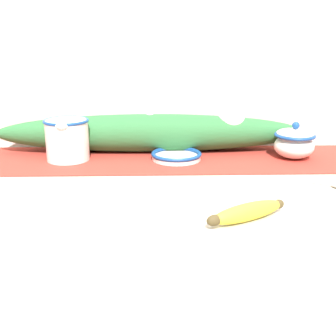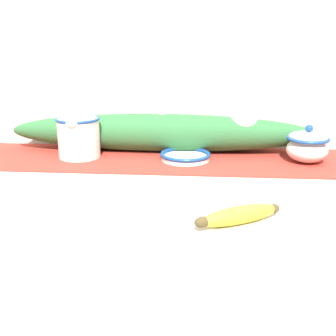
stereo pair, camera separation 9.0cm
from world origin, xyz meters
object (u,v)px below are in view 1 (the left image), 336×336
object	(u,v)px
cream_pitcher	(67,138)
small_dish	(176,156)
sugar_bowl	(294,143)
banana	(247,212)
spoon	(335,185)

from	to	relation	value
cream_pitcher	small_dish	xyz separation A→B (m)	(0.29, -0.01, -0.05)
sugar_bowl	banana	distance (m)	0.45
small_dish	banana	xyz separation A→B (m)	(0.11, -0.39, 0.00)
cream_pitcher	small_dish	world-z (taller)	cream_pitcher
cream_pitcher	banana	xyz separation A→B (m)	(0.40, -0.40, -0.05)
small_dish	banana	world-z (taller)	banana
sugar_bowl	small_dish	bearing A→B (deg)	-179.06
sugar_bowl	spoon	world-z (taller)	sugar_bowl
spoon	sugar_bowl	bearing A→B (deg)	127.19
small_dish	banana	distance (m)	0.41
banana	spoon	size ratio (longest dim) A/B	1.14
cream_pitcher	spoon	size ratio (longest dim) A/B	0.97
small_dish	spoon	distance (m)	0.41
sugar_bowl	small_dish	world-z (taller)	sugar_bowl
banana	sugar_bowl	bearing A→B (deg)	62.32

